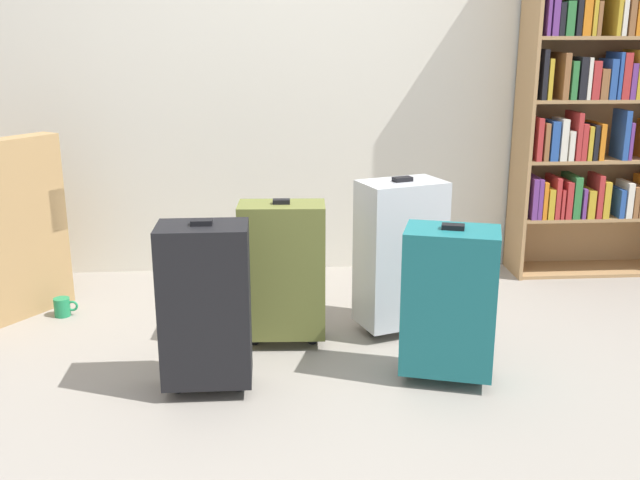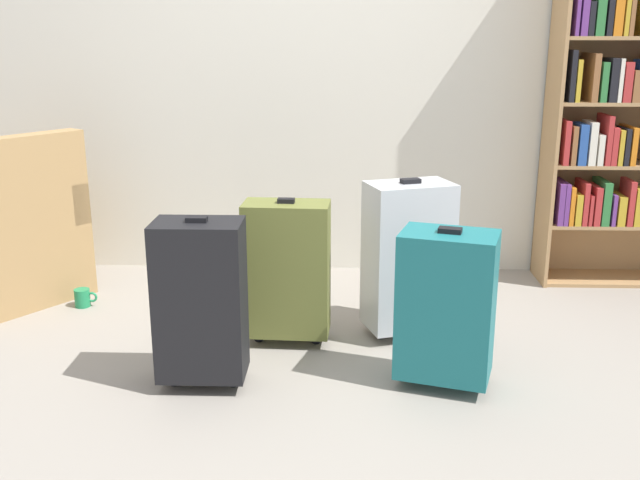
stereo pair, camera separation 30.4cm
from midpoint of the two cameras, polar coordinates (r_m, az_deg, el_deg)
ground_plane at (r=2.91m, az=1.92°, el=-12.52°), size 9.32×9.32×0.00m
back_wall at (r=4.28m, az=2.12°, el=14.79°), size 5.33×0.10×2.60m
armchair at (r=4.15m, az=-21.80°, el=-0.16°), size 0.98×0.98×0.90m
mug at (r=3.97m, az=-16.05°, el=-4.42°), size 0.12×0.08×0.10m
suitcase_teal at (r=2.96m, az=12.81°, el=-5.07°), size 0.43×0.34×0.66m
suitcase_olive at (r=3.29m, az=0.03°, el=-2.34°), size 0.39×0.23×0.68m
suitcase_black at (r=2.89m, az=-6.41°, el=-4.76°), size 0.35×0.23×0.71m
suitcase_silver at (r=3.40m, az=9.47°, el=-1.28°), size 0.44×0.35×0.75m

